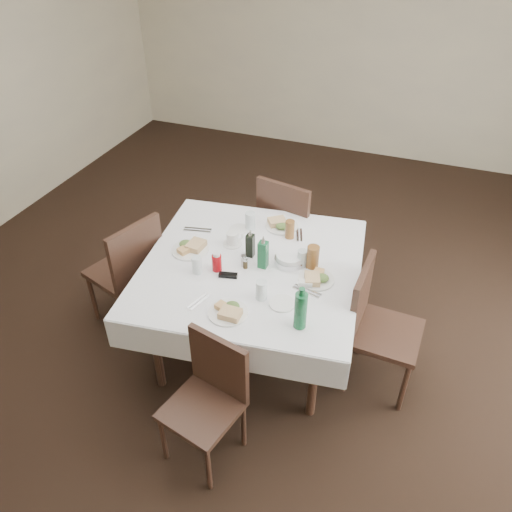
# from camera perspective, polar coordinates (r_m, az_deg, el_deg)

# --- Properties ---
(ground_plane) EXTENTS (7.00, 7.00, 0.00)m
(ground_plane) POSITION_cam_1_polar(r_m,az_deg,el_deg) (4.02, 0.37, -7.91)
(ground_plane) COLOR black
(room_shell) EXTENTS (6.04, 7.04, 2.80)m
(room_shell) POSITION_cam_1_polar(r_m,az_deg,el_deg) (3.07, 0.50, 15.48)
(room_shell) COLOR #B8AB94
(room_shell) RESTS_ON ground
(dining_table) EXTENTS (1.63, 1.63, 0.76)m
(dining_table) POSITION_cam_1_polar(r_m,az_deg,el_deg) (3.42, -0.52, -1.88)
(dining_table) COLOR black
(dining_table) RESTS_ON ground
(chair_north) EXTENTS (0.55, 0.55, 0.98)m
(chair_north) POSITION_cam_1_polar(r_m,az_deg,el_deg) (4.16, 3.76, 3.74)
(chair_north) COLOR black
(chair_north) RESTS_ON ground
(chair_south) EXTENTS (0.48, 0.48, 0.84)m
(chair_south) POSITION_cam_1_polar(r_m,az_deg,el_deg) (2.99, -5.30, -15.24)
(chair_south) COLOR black
(chair_south) RESTS_ON ground
(chair_east) EXTENTS (0.46, 0.46, 0.93)m
(chair_east) POSITION_cam_1_polar(r_m,az_deg,el_deg) (3.38, 13.35, -7.23)
(chair_east) COLOR black
(chair_east) RESTS_ON ground
(chair_west) EXTENTS (0.57, 0.57, 0.96)m
(chair_west) POSITION_cam_1_polar(r_m,az_deg,el_deg) (3.81, -14.17, -1.27)
(chair_west) COLOR black
(chair_west) RESTS_ON ground
(meal_north) EXTENTS (0.24, 0.24, 0.05)m
(meal_north) POSITION_cam_1_polar(r_m,az_deg,el_deg) (3.74, 2.87, 3.61)
(meal_north) COLOR white
(meal_north) RESTS_ON dining_table
(meal_south) EXTENTS (0.24, 0.24, 0.05)m
(meal_south) POSITION_cam_1_polar(r_m,az_deg,el_deg) (2.99, -3.12, -6.32)
(meal_south) COLOR white
(meal_south) RESTS_ON dining_table
(meal_east) EXTENTS (0.24, 0.24, 0.05)m
(meal_east) POSITION_cam_1_polar(r_m,az_deg,el_deg) (3.25, 6.90, -2.54)
(meal_east) COLOR white
(meal_east) RESTS_ON dining_table
(meal_west) EXTENTS (0.26, 0.26, 0.06)m
(meal_west) POSITION_cam_1_polar(r_m,az_deg,el_deg) (3.52, -7.49, 0.97)
(meal_west) COLOR white
(meal_west) RESTS_ON dining_table
(side_plate_a) EXTENTS (0.14, 0.14, 0.01)m
(side_plate_a) POSITION_cam_1_polar(r_m,az_deg,el_deg) (3.71, -1.97, 3.08)
(side_plate_a) COLOR white
(side_plate_a) RESTS_ON dining_table
(side_plate_b) EXTENTS (0.16, 0.16, 0.01)m
(side_plate_b) POSITION_cam_1_polar(r_m,az_deg,el_deg) (3.06, 2.99, -5.44)
(side_plate_b) COLOR white
(side_plate_b) RESTS_ON dining_table
(water_n) EXTENTS (0.07, 0.07, 0.14)m
(water_n) POSITION_cam_1_polar(r_m,az_deg,el_deg) (3.69, -0.65, 4.03)
(water_n) COLOR silver
(water_n) RESTS_ON dining_table
(water_s) EXTENTS (0.07, 0.07, 0.13)m
(water_s) POSITION_cam_1_polar(r_m,az_deg,el_deg) (3.06, 0.63, -3.91)
(water_s) COLOR silver
(water_s) RESTS_ON dining_table
(water_e) EXTENTS (0.07, 0.07, 0.12)m
(water_e) POSITION_cam_1_polar(r_m,az_deg,el_deg) (3.34, 5.32, -0.25)
(water_e) COLOR silver
(water_e) RESTS_ON dining_table
(water_w) EXTENTS (0.07, 0.07, 0.12)m
(water_w) POSITION_cam_1_polar(r_m,az_deg,el_deg) (3.29, -6.76, -1.01)
(water_w) COLOR silver
(water_w) RESTS_ON dining_table
(iced_tea_a) EXTENTS (0.07, 0.07, 0.14)m
(iced_tea_a) POSITION_cam_1_polar(r_m,az_deg,el_deg) (3.60, 3.89, 3.06)
(iced_tea_a) COLOR brown
(iced_tea_a) RESTS_ON dining_table
(iced_tea_b) EXTENTS (0.08, 0.08, 0.17)m
(iced_tea_b) POSITION_cam_1_polar(r_m,az_deg,el_deg) (3.31, 6.51, -0.19)
(iced_tea_b) COLOR brown
(iced_tea_b) RESTS_ON dining_table
(bread_basket) EXTENTS (0.21, 0.21, 0.07)m
(bread_basket) POSITION_cam_1_polar(r_m,az_deg,el_deg) (3.37, 3.88, -0.31)
(bread_basket) COLOR silver
(bread_basket) RESTS_ON dining_table
(oil_cruet_dark) EXTENTS (0.05, 0.05, 0.22)m
(oil_cruet_dark) POSITION_cam_1_polar(r_m,az_deg,el_deg) (3.40, -0.66, 1.32)
(oil_cruet_dark) COLOR black
(oil_cruet_dark) RESTS_ON dining_table
(oil_cruet_green) EXTENTS (0.06, 0.06, 0.25)m
(oil_cruet_green) POSITION_cam_1_polar(r_m,az_deg,el_deg) (3.29, 0.82, 0.28)
(oil_cruet_green) COLOR #165D33
(oil_cruet_green) RESTS_ON dining_table
(ketchup_bottle) EXTENTS (0.06, 0.06, 0.14)m
(ketchup_bottle) POSITION_cam_1_polar(r_m,az_deg,el_deg) (3.29, -4.50, -0.70)
(ketchup_bottle) COLOR #A3060D
(ketchup_bottle) RESTS_ON dining_table
(salt_shaker) EXTENTS (0.04, 0.04, 0.08)m
(salt_shaker) POSITION_cam_1_polar(r_m,az_deg,el_deg) (3.33, -1.44, -0.53)
(salt_shaker) COLOR white
(salt_shaker) RESTS_ON dining_table
(pepper_shaker) EXTENTS (0.03, 0.03, 0.07)m
(pepper_shaker) POSITION_cam_1_polar(r_m,az_deg,el_deg) (3.32, -1.22, -0.88)
(pepper_shaker) COLOR #3F3018
(pepper_shaker) RESTS_ON dining_table
(coffee_mug) EXTENTS (0.14, 0.13, 0.10)m
(coffee_mug) POSITION_cam_1_polar(r_m,az_deg,el_deg) (3.54, -2.68, 1.94)
(coffee_mug) COLOR white
(coffee_mug) RESTS_ON dining_table
(sunglasses) EXTENTS (0.13, 0.07, 0.03)m
(sunglasses) POSITION_cam_1_polar(r_m,az_deg,el_deg) (3.26, -3.20, -2.20)
(sunglasses) COLOR black
(sunglasses) RESTS_ON dining_table
(green_bottle) EXTENTS (0.07, 0.07, 0.28)m
(green_bottle) POSITION_cam_1_polar(r_m,az_deg,el_deg) (2.85, 5.12, -6.16)
(green_bottle) COLOR #165D33
(green_bottle) RESTS_ON dining_table
(sugar_caddy) EXTENTS (0.10, 0.07, 0.05)m
(sugar_caddy) POSITION_cam_1_polar(r_m,az_deg,el_deg) (3.19, 5.67, -3.18)
(sugar_caddy) COLOR white
(sugar_caddy) RESTS_ON dining_table
(cutlery_n) EXTENTS (0.09, 0.17, 0.01)m
(cutlery_n) POSITION_cam_1_polar(r_m,az_deg,el_deg) (3.66, 4.98, 2.40)
(cutlery_n) COLOR silver
(cutlery_n) RESTS_ON dining_table
(cutlery_s) EXTENTS (0.09, 0.18, 0.01)m
(cutlery_s) POSITION_cam_1_polar(r_m,az_deg,el_deg) (3.10, -6.58, -5.20)
(cutlery_s) COLOR silver
(cutlery_s) RESTS_ON dining_table
(cutlery_e) EXTENTS (0.19, 0.08, 0.01)m
(cutlery_e) POSITION_cam_1_polar(r_m,az_deg,el_deg) (3.17, 5.84, -4.02)
(cutlery_e) COLOR silver
(cutlery_e) RESTS_ON dining_table
(cutlery_w) EXTENTS (0.21, 0.09, 0.01)m
(cutlery_w) POSITION_cam_1_polar(r_m,az_deg,el_deg) (3.73, -6.71, 2.97)
(cutlery_w) COLOR silver
(cutlery_w) RESTS_ON dining_table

